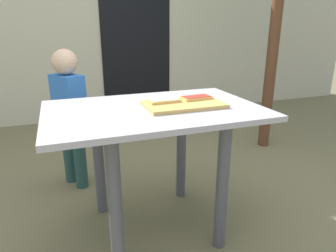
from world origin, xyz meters
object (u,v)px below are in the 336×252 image
cutting_board (184,105)px  pizza_slice_far_right (196,98)px  dining_table (154,132)px  pizza_slice_far_left (164,101)px  child_left (70,111)px  plate_white_right (191,102)px

cutting_board → pizza_slice_far_right: pizza_slice_far_right is taller
dining_table → pizza_slice_far_left: (0.07, 0.02, 0.17)m
cutting_board → pizza_slice_far_left: 0.11m
dining_table → child_left: child_left is taller
child_left → pizza_slice_far_right: bearing=-45.4°
dining_table → plate_white_right: plate_white_right is taller
dining_table → pizza_slice_far_right: (0.26, 0.03, 0.17)m
pizza_slice_far_left → dining_table: bearing=-160.6°
dining_table → plate_white_right: bearing=9.0°
pizza_slice_far_left → plate_white_right: pizza_slice_far_left is taller
cutting_board → child_left: size_ratio=0.42×
plate_white_right → pizza_slice_far_left: bearing=-175.5°
dining_table → plate_white_right: (0.23, 0.04, 0.14)m
cutting_board → child_left: bearing=127.7°
pizza_slice_far_left → child_left: 0.86m
cutting_board → pizza_slice_far_right: size_ratio=2.36×
plate_white_right → pizza_slice_far_right: bearing=-12.5°
pizza_slice_far_right → pizza_slice_far_left: 0.19m
dining_table → pizza_slice_far_right: pizza_slice_far_right is taller
dining_table → child_left: 0.82m
pizza_slice_far_right → pizza_slice_far_left: same height
dining_table → cutting_board: (0.16, -0.03, 0.15)m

